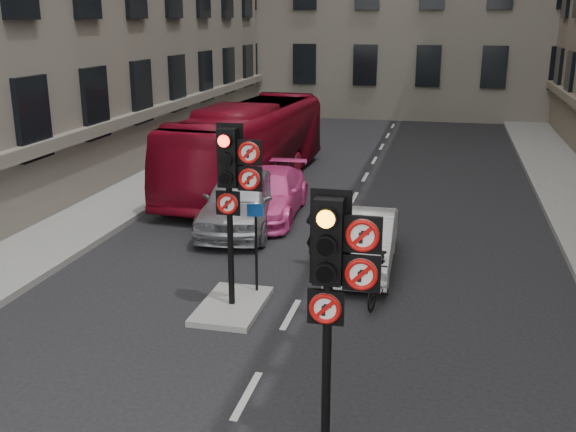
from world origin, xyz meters
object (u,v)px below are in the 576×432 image
at_px(signal_far, 233,177).
at_px(car_pink, 269,194).
at_px(signal_near, 335,270).
at_px(car_silver, 241,200).
at_px(car_white, 364,242).
at_px(motorcycle, 379,279).
at_px(bus_red, 249,145).
at_px(motorcyclist, 318,233).
at_px(info_sign, 256,235).

height_order(signal_far, car_pink, signal_far).
distance_m(signal_near, signal_far, 4.77).
relative_size(car_silver, car_pink, 1.02).
height_order(car_white, motorcycle, car_white).
relative_size(car_white, motorcycle, 2.31).
xyz_separation_m(signal_far, car_pink, (-1.03, 6.44, -2.05)).
xyz_separation_m(car_pink, bus_red, (-1.58, 3.36, 0.75)).
xyz_separation_m(motorcyclist, info_sign, (-0.91, -2.00, 0.52)).
distance_m(car_silver, bus_red, 4.81).
height_order(signal_near, motorcyclist, signal_near).
distance_m(signal_near, car_silver, 10.19).
bearing_deg(car_pink, signal_far, -83.83).
height_order(signal_far, info_sign, signal_far).
relative_size(car_pink, bus_red, 0.45).
bearing_deg(car_silver, info_sign, -74.88).
bearing_deg(signal_near, car_white, 93.57).
xyz_separation_m(signal_near, motorcycle, (0.11, 5.01, -2.08)).
xyz_separation_m(motorcycle, info_sign, (-2.50, -0.27, 0.83)).
distance_m(car_pink, bus_red, 3.79).
distance_m(motorcycle, motorcyclist, 2.37).
distance_m(car_silver, motorcyclist, 3.55).
distance_m(car_pink, motorcyclist, 4.29).
relative_size(signal_far, motorcyclist, 2.20).
relative_size(signal_far, car_silver, 0.77).
bearing_deg(car_white, info_sign, -134.07).
bearing_deg(info_sign, car_silver, 100.96).
xyz_separation_m(car_silver, bus_red, (-1.15, 4.63, 0.62)).
xyz_separation_m(car_silver, car_white, (3.63, -2.30, -0.16)).
height_order(signal_near, signal_far, signal_far).
relative_size(motorcyclist, info_sign, 0.86).
xyz_separation_m(car_pink, motorcycle, (3.75, -5.43, -0.16)).
bearing_deg(car_silver, bus_red, 98.40).
xyz_separation_m(signal_near, motorcyclist, (-1.48, 6.74, -1.77)).
bearing_deg(motorcyclist, signal_near, 113.96).
distance_m(signal_far, car_white, 4.15).
xyz_separation_m(car_silver, info_sign, (1.67, -4.43, 0.54)).
bearing_deg(signal_near, motorcyclist, 102.38).
relative_size(motorcycle, info_sign, 0.88).
xyz_separation_m(signal_far, motorcycle, (2.71, 1.01, -2.20)).
distance_m(bus_red, motorcycle, 10.32).
bearing_deg(car_white, motorcyclist, -174.20).
bearing_deg(bus_red, signal_far, -70.86).
relative_size(bus_red, motorcyclist, 6.23).
relative_size(car_silver, motorcycle, 2.79).
height_order(motorcycle, info_sign, info_sign).
relative_size(signal_near, car_pink, 0.79).
height_order(signal_near, motorcycle, signal_near).
bearing_deg(signal_far, motorcycle, 20.36).
relative_size(car_white, bus_red, 0.38).
height_order(car_white, info_sign, info_sign).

